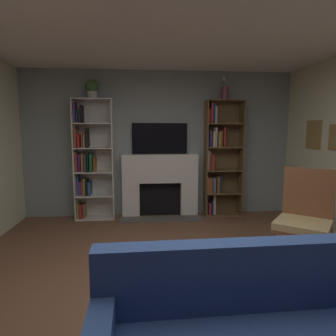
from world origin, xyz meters
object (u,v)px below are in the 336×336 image
object	(u,v)px
vase_with_flowers	(225,93)
armchair	(305,216)
fireplace	(160,183)
bookshelf_left	(90,162)
bookshelf_right	(218,159)
tv	(160,139)
potted_plant	(92,88)
coffee_table	(217,282)

from	to	relation	value
vase_with_flowers	armchair	size ratio (longest dim) A/B	0.37
fireplace	bookshelf_left	distance (m)	1.31
armchair	bookshelf_right	bearing A→B (deg)	104.47
bookshelf_right	tv	bearing A→B (deg)	175.58
fireplace	bookshelf_left	world-z (taller)	bookshelf_left
tv	armchair	world-z (taller)	tv
bookshelf_left	armchair	xyz separation A→B (m)	(2.85, -2.03, -0.47)
fireplace	bookshelf_right	size ratio (longest dim) A/B	0.70
vase_with_flowers	armchair	xyz separation A→B (m)	(0.45, -2.01, -1.69)
bookshelf_left	bookshelf_right	bearing A→B (deg)	0.24
potted_plant	vase_with_flowers	xyz separation A→B (m)	(2.33, 0.00, -0.05)
armchair	coffee_table	bearing A→B (deg)	-140.75
tv	armchair	distance (m)	2.80
potted_plant	coffee_table	size ratio (longest dim) A/B	0.34
bookshelf_right	fireplace	bearing A→B (deg)	-179.86
bookshelf_right	coffee_table	world-z (taller)	bookshelf_right
vase_with_flowers	armchair	bearing A→B (deg)	-77.47
bookshelf_left	coffee_table	distance (m)	3.54
bookshelf_right	potted_plant	world-z (taller)	potted_plant
armchair	fireplace	bearing A→B (deg)	128.28
potted_plant	armchair	bearing A→B (deg)	-35.87
tv	coffee_table	xyz separation A→B (m)	(0.25, -3.24, -1.04)
bookshelf_right	vase_with_flowers	distance (m)	1.20
potted_plant	fireplace	bearing A→B (deg)	1.65
tv	bookshelf_left	xyz separation A→B (m)	(-1.24, -0.09, -0.40)
fireplace	vase_with_flowers	xyz separation A→B (m)	(1.16, -0.03, 1.64)
bookshelf_left	potted_plant	size ratio (longest dim) A/B	6.45
bookshelf_left	potted_plant	bearing A→B (deg)	-18.33
tv	potted_plant	world-z (taller)	potted_plant
fireplace	tv	world-z (taller)	tv
fireplace	potted_plant	size ratio (longest dim) A/B	4.50
tv	vase_with_flowers	bearing A→B (deg)	-5.81
fireplace	tv	bearing A→B (deg)	90.00
bookshelf_left	vase_with_flowers	bearing A→B (deg)	-0.59
bookshelf_left	coffee_table	size ratio (longest dim) A/B	2.19
fireplace	armchair	size ratio (longest dim) A/B	1.33
tv	armchair	size ratio (longest dim) A/B	0.90
vase_with_flowers	potted_plant	bearing A→B (deg)	-179.96
bookshelf_left	tv	bearing A→B (deg)	4.30
fireplace	coffee_table	world-z (taller)	fireplace
bookshelf_right	bookshelf_left	bearing A→B (deg)	-179.76
potted_plant	coffee_table	bearing A→B (deg)	-65.60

